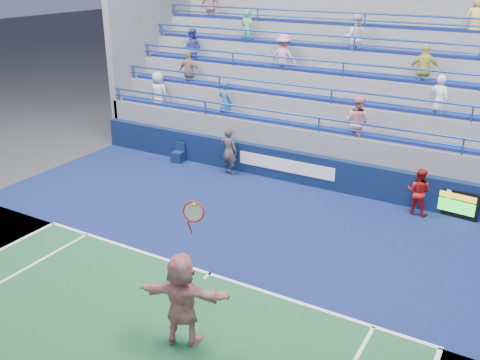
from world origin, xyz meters
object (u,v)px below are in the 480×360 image
Objects in this scene: serve_speed_board at (457,204)px; line_judge at (229,151)px; judge_chair at (178,156)px; ball_girl at (419,192)px; tennis_player at (182,299)px.

line_judge reaches higher than serve_speed_board.
line_judge is at bearing -1.87° from judge_chair.
ball_girl is at bearing -179.62° from line_judge.
line_judge is at bearing 5.26° from ball_girl.
serve_speed_board is 10.04m from judge_chair.
ball_girl reaches higher than serve_speed_board.
tennis_player is 1.83× the size of line_judge.
judge_chair is 0.23× the size of tennis_player.
serve_speed_board is at bearing 66.81° from tennis_player.
judge_chair is at bearing 4.79° from ball_girl.
line_judge reaches higher than ball_girl.
line_judge is 6.64m from ball_girl.
serve_speed_board is 9.49m from tennis_player.
serve_speed_board is 1.69× the size of judge_chair.
judge_chair is 2.40m from line_judge.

